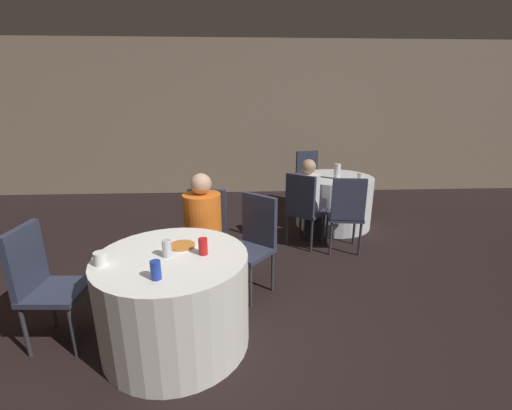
{
  "coord_description": "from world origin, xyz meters",
  "views": [
    {
      "loc": [
        0.32,
        -2.33,
        1.81
      ],
      "look_at": [
        0.48,
        0.77,
        0.83
      ],
      "focal_mm": 24.0,
      "sensor_mm": 36.0,
      "label": 1
    }
  ],
  "objects_px": {
    "table_near": "(175,300)",
    "chair_near_northeast": "(254,236)",
    "chair_far_southwest": "(303,205)",
    "person_orange_shirt": "(201,232)",
    "bottle_far": "(337,171)",
    "chair_near_west": "(41,277)",
    "chair_near_north": "(206,228)",
    "soda_can_blue": "(156,270)",
    "soda_can_silver": "(167,248)",
    "chair_far_south": "(346,209)",
    "person_white_shirt": "(310,202)",
    "soda_can_red": "(203,246)",
    "pizza_plate_near": "(182,246)",
    "chair_far_north": "(308,174)",
    "table_far": "(334,201)"
  },
  "relations": [
    {
      "from": "pizza_plate_near",
      "to": "chair_near_west",
      "type": "bearing_deg",
      "value": -174.82
    },
    {
      "from": "table_far",
      "to": "pizza_plate_near",
      "type": "distance_m",
      "value": 2.94
    },
    {
      "from": "table_far",
      "to": "chair_far_north",
      "type": "bearing_deg",
      "value": 101.93
    },
    {
      "from": "soda_can_silver",
      "to": "table_near",
      "type": "bearing_deg",
      "value": 16.18
    },
    {
      "from": "chair_near_north",
      "to": "bottle_far",
      "type": "distance_m",
      "value": 2.17
    },
    {
      "from": "table_far",
      "to": "chair_near_northeast",
      "type": "distance_m",
      "value": 2.11
    },
    {
      "from": "table_near",
      "to": "person_white_shirt",
      "type": "relative_size",
      "value": 1.0
    },
    {
      "from": "person_orange_shirt",
      "to": "bottle_far",
      "type": "distance_m",
      "value": 2.29
    },
    {
      "from": "chair_far_southwest",
      "to": "person_white_shirt",
      "type": "bearing_deg",
      "value": 90.0
    },
    {
      "from": "soda_can_red",
      "to": "bottle_far",
      "type": "distance_m",
      "value": 2.8
    },
    {
      "from": "chair_far_north",
      "to": "soda_can_red",
      "type": "distance_m",
      "value": 3.65
    },
    {
      "from": "chair_near_west",
      "to": "chair_far_north",
      "type": "distance_m",
      "value": 4.23
    },
    {
      "from": "soda_can_blue",
      "to": "soda_can_silver",
      "type": "distance_m",
      "value": 0.32
    },
    {
      "from": "chair_near_northeast",
      "to": "chair_far_north",
      "type": "distance_m",
      "value": 2.82
    },
    {
      "from": "chair_near_northeast",
      "to": "soda_can_blue",
      "type": "relative_size",
      "value": 7.71
    },
    {
      "from": "chair_near_northeast",
      "to": "chair_far_southwest",
      "type": "height_order",
      "value": "same"
    },
    {
      "from": "table_near",
      "to": "soda_can_blue",
      "type": "relative_size",
      "value": 9.03
    },
    {
      "from": "table_far",
      "to": "chair_near_northeast",
      "type": "xyz_separation_m",
      "value": [
        -1.24,
        -1.69,
        0.19
      ]
    },
    {
      "from": "soda_can_blue",
      "to": "soda_can_red",
      "type": "bearing_deg",
      "value": 52.26
    },
    {
      "from": "table_near",
      "to": "chair_far_southwest",
      "type": "relative_size",
      "value": 1.17
    },
    {
      "from": "soda_can_blue",
      "to": "soda_can_silver",
      "type": "bearing_deg",
      "value": 88.7
    },
    {
      "from": "chair_near_north",
      "to": "bottle_far",
      "type": "relative_size",
      "value": 4.49
    },
    {
      "from": "chair_near_west",
      "to": "soda_can_blue",
      "type": "bearing_deg",
      "value": 71.29
    },
    {
      "from": "chair_near_west",
      "to": "person_white_shirt",
      "type": "relative_size",
      "value": 0.86
    },
    {
      "from": "bottle_far",
      "to": "chair_near_northeast",
      "type": "bearing_deg",
      "value": -128.0
    },
    {
      "from": "person_white_shirt",
      "to": "person_orange_shirt",
      "type": "height_order",
      "value": "person_orange_shirt"
    },
    {
      "from": "pizza_plate_near",
      "to": "soda_can_red",
      "type": "height_order",
      "value": "soda_can_red"
    },
    {
      "from": "chair_near_northeast",
      "to": "person_white_shirt",
      "type": "xyz_separation_m",
      "value": [
        0.76,
        1.09,
        -0.01
      ]
    },
    {
      "from": "chair_far_north",
      "to": "person_white_shirt",
      "type": "relative_size",
      "value": 0.86
    },
    {
      "from": "chair_far_southwest",
      "to": "person_orange_shirt",
      "type": "bearing_deg",
      "value": -103.0
    },
    {
      "from": "chair_near_west",
      "to": "chair_near_north",
      "type": "distance_m",
      "value": 1.44
    },
    {
      "from": "chair_near_north",
      "to": "soda_can_red",
      "type": "distance_m",
      "value": 0.97
    },
    {
      "from": "chair_near_north",
      "to": "chair_near_northeast",
      "type": "xyz_separation_m",
      "value": [
        0.47,
        -0.22,
        0.0
      ]
    },
    {
      "from": "person_white_shirt",
      "to": "soda_can_silver",
      "type": "distance_m",
      "value": 2.33
    },
    {
      "from": "chair_near_north",
      "to": "pizza_plate_near",
      "type": "height_order",
      "value": "chair_near_north"
    },
    {
      "from": "table_near",
      "to": "pizza_plate_near",
      "type": "bearing_deg",
      "value": 68.61
    },
    {
      "from": "chair_far_south",
      "to": "soda_can_silver",
      "type": "relative_size",
      "value": 7.71
    },
    {
      "from": "person_white_shirt",
      "to": "soda_can_blue",
      "type": "xyz_separation_m",
      "value": [
        -1.42,
        -2.15,
        0.24
      ]
    },
    {
      "from": "table_near",
      "to": "soda_can_blue",
      "type": "xyz_separation_m",
      "value": [
        -0.03,
        -0.32,
        0.42
      ]
    },
    {
      "from": "pizza_plate_near",
      "to": "soda_can_blue",
      "type": "relative_size",
      "value": 1.77
    },
    {
      "from": "table_far",
      "to": "chair_far_south",
      "type": "bearing_deg",
      "value": -97.29
    },
    {
      "from": "table_near",
      "to": "chair_near_northeast",
      "type": "xyz_separation_m",
      "value": [
        0.63,
        0.74,
        0.19
      ]
    },
    {
      "from": "person_white_shirt",
      "to": "bottle_far",
      "type": "bearing_deg",
      "value": 84.17
    },
    {
      "from": "pizza_plate_near",
      "to": "soda_can_red",
      "type": "bearing_deg",
      "value": -37.96
    },
    {
      "from": "chair_near_west",
      "to": "chair_far_south",
      "type": "xyz_separation_m",
      "value": [
        2.72,
        1.43,
        0.0
      ]
    },
    {
      "from": "chair_near_west",
      "to": "soda_can_red",
      "type": "relative_size",
      "value": 7.71
    },
    {
      "from": "chair_near_west",
      "to": "chair_far_north",
      "type": "bearing_deg",
      "value": 144.61
    },
    {
      "from": "soda_can_red",
      "to": "chair_near_north",
      "type": "bearing_deg",
      "value": 94.36
    },
    {
      "from": "table_near",
      "to": "chair_near_northeast",
      "type": "bearing_deg",
      "value": 49.49
    },
    {
      "from": "chair_near_west",
      "to": "bottle_far",
      "type": "distance_m",
      "value": 3.61
    }
  ]
}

